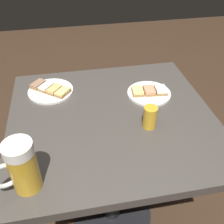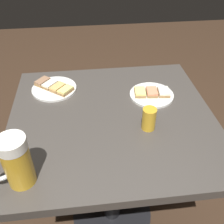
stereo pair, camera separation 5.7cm
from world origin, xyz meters
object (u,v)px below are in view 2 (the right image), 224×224
(plate_far, at_px, (152,94))
(beer_mug, at_px, (15,162))
(plate_near, at_px, (54,88))
(beer_glass_small, at_px, (149,119))

(plate_far, relative_size, beer_mug, 1.11)
(plate_far, bearing_deg, plate_near, -13.31)
(plate_near, height_order, beer_mug, beer_mug)
(plate_far, height_order, beer_glass_small, beer_glass_small)
(beer_mug, bearing_deg, plate_far, -141.65)
(beer_mug, distance_m, beer_glass_small, 0.48)
(plate_far, bearing_deg, beer_mug, 38.35)
(plate_far, xyz_separation_m, beer_glass_small, (0.06, 0.21, 0.03))
(beer_mug, bearing_deg, plate_near, -98.36)
(plate_far, relative_size, beer_glass_small, 2.17)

